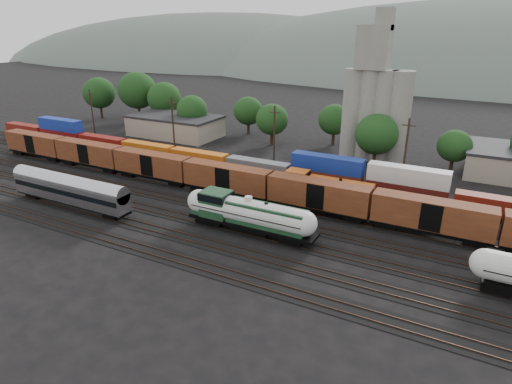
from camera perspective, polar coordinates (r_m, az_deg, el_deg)
The scene contains 13 objects.
ground at distance 60.24m, azimuth 3.68°, elevation -4.14°, with size 600.00×600.00×0.00m, color black.
tracks at distance 60.22m, azimuth 3.68°, elevation -4.10°, with size 180.00×33.20×0.20m.
green_locomotive at distance 56.42m, azimuth -1.51°, elevation -2.90°, with size 18.05×3.19×4.78m.
tank_car_a at distance 56.08m, azimuth -0.99°, elevation -2.83°, with size 18.87×3.38×4.95m.
passenger_coach at distance 69.73m, azimuth -23.62°, elevation 0.38°, with size 21.92×2.70×4.98m.
orange_locomotive at distance 67.25m, azimuth 8.81°, elevation 0.65°, with size 16.79×2.80×4.20m.
boxcar_string at distance 59.46m, azimuth 22.41°, elevation -2.87°, with size 169.00×2.90×4.20m.
container_wall at distance 72.28m, azimuth 8.78°, elevation 2.08°, with size 165.60×2.60×5.80m.
grain_silo at distance 89.03m, azimuth 15.61°, elevation 11.12°, with size 13.40×5.00×29.00m.
industrial_sheds at distance 89.53m, azimuth 17.04°, elevation 5.29°, with size 119.38×17.26×5.10m.
tree_band at distance 93.99m, azimuth 14.95°, elevation 9.26°, with size 164.26×21.74×13.81m.
utility_poles at distance 77.61m, azimuth 10.52°, elevation 6.30°, with size 122.20×0.36×12.00m.
distant_hills at distance 313.31m, azimuth 28.26°, elevation 10.33°, with size 860.00×286.00×130.00m.
Camera 1 is at (21.82, -49.84, 25.86)m, focal length 30.00 mm.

